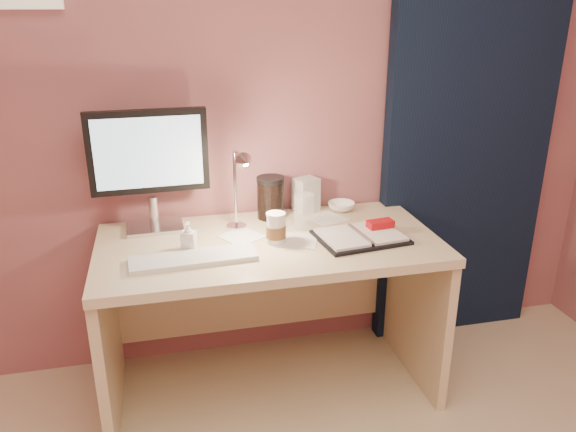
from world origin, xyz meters
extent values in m
plane|color=#AE6565|center=(0.00, 1.75, 1.25)|extent=(3.50, 0.00, 3.50)
cube|color=black|center=(1.05, 1.69, 1.10)|extent=(0.85, 0.08, 2.20)
cube|color=beige|center=(0.00, 1.38, 0.71)|extent=(1.40, 0.70, 0.04)
cube|color=beige|center=(-0.68, 1.38, 0.34)|extent=(0.04, 0.66, 0.69)
cube|color=beige|center=(0.68, 1.38, 0.34)|extent=(0.04, 0.66, 0.69)
cube|color=beige|center=(0.00, 1.71, 0.40)|extent=(1.32, 0.03, 0.55)
cube|color=silver|center=(-0.46, 1.62, 0.74)|extent=(0.24, 0.18, 0.02)
cylinder|color=silver|center=(-0.46, 1.62, 0.81)|extent=(0.04, 0.04, 0.13)
cube|color=black|center=(-0.46, 1.62, 1.08)|extent=(0.49, 0.06, 0.35)
cube|color=#A5C7E1|center=(-0.46, 1.58, 1.08)|extent=(0.43, 0.02, 0.29)
cube|color=silver|center=(-0.32, 1.25, 0.74)|extent=(0.49, 0.17, 0.02)
cube|color=black|center=(0.37, 1.31, 0.74)|extent=(0.38, 0.31, 0.01)
cube|color=white|center=(0.29, 1.30, 0.75)|extent=(0.18, 0.25, 0.01)
cube|color=white|center=(0.46, 1.32, 0.75)|extent=(0.18, 0.25, 0.01)
cube|color=red|center=(0.48, 1.35, 0.77)|extent=(0.12, 0.07, 0.03)
cube|color=white|center=(-0.10, 1.44, 0.73)|extent=(0.21, 0.21, 0.00)
cube|color=white|center=(0.11, 1.35, 0.73)|extent=(0.21, 0.21, 0.00)
cube|color=white|center=(0.31, 1.56, 0.73)|extent=(0.19, 0.19, 0.00)
cylinder|color=silver|center=(0.02, 1.35, 0.79)|extent=(0.07, 0.07, 0.12)
cylinder|color=brown|center=(0.02, 1.35, 0.78)|extent=(0.08, 0.08, 0.05)
cylinder|color=silver|center=(0.02, 1.35, 0.85)|extent=(0.08, 0.08, 0.01)
cylinder|color=white|center=(0.17, 1.49, 0.81)|extent=(0.09, 0.09, 0.15)
imported|color=white|center=(0.40, 1.65, 0.75)|extent=(0.17, 0.17, 0.04)
imported|color=silver|center=(-0.33, 1.35, 0.79)|extent=(0.07, 0.07, 0.12)
cylinder|color=black|center=(0.06, 1.64, 0.82)|extent=(0.12, 0.12, 0.17)
cube|color=silver|center=(0.24, 1.69, 0.81)|extent=(0.13, 0.12, 0.16)
cylinder|color=silver|center=(-0.11, 1.54, 0.74)|extent=(0.09, 0.09, 0.01)
cylinder|color=silver|center=(-0.11, 1.54, 0.91)|extent=(0.01, 0.01, 0.33)
cone|color=silver|center=(-0.14, 1.39, 1.07)|extent=(0.08, 0.07, 0.07)
camera|label=1|loc=(-0.41, -0.71, 1.65)|focal=35.00mm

